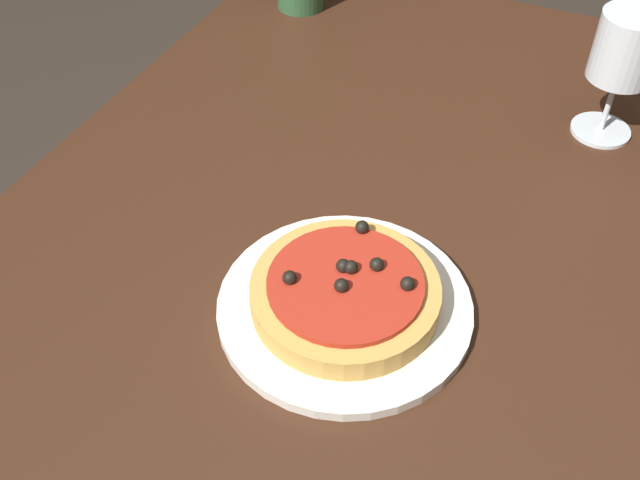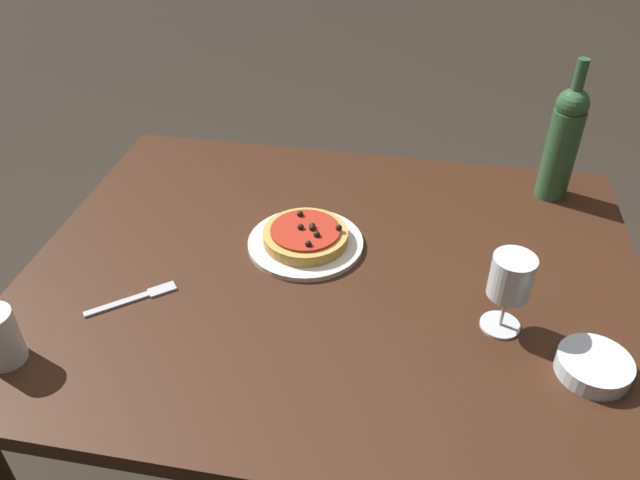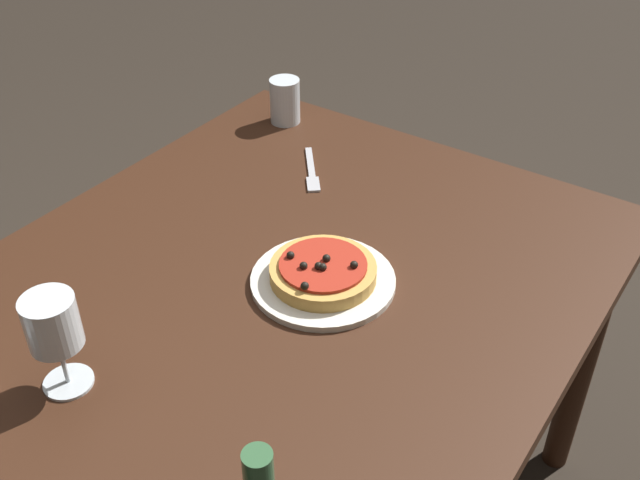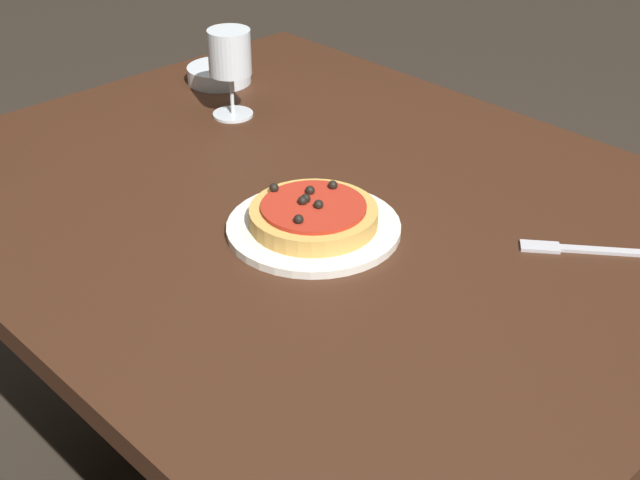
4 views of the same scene
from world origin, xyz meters
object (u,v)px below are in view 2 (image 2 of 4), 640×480
side_bowl (594,366)px  fork (137,298)px  wine_bottle (563,141)px  dining_table (332,300)px  dinner_plate (306,243)px  wine_glass (511,279)px  pizza (306,235)px

side_bowl → fork: 0.84m
wine_bottle → side_bowl: 0.59m
wine_bottle → fork: (0.83, 0.54, -0.14)m
dining_table → side_bowl: (-0.48, 0.19, 0.10)m
dinner_plate → wine_glass: size_ratio=1.55×
wine_glass → dinner_plate: bearing=-23.7°
dining_table → dinner_plate: dinner_plate is taller
fork → dining_table: bearing=-15.4°
dining_table → dinner_plate: bearing=-44.4°
dining_table → pizza: 0.15m
wine_glass → side_bowl: (-0.15, 0.09, -0.10)m
dinner_plate → pizza: (-0.00, 0.00, 0.02)m
dinner_plate → fork: bearing=38.2°
dinner_plate → side_bowl: size_ratio=1.98×
side_bowl → wine_glass: bearing=-30.0°
dinner_plate → wine_glass: bearing=156.3°
dinner_plate → wine_bottle: (-0.54, -0.31, 0.14)m
dinner_plate → fork: size_ratio=1.65×
dining_table → fork: size_ratio=8.31×
pizza → side_bowl: pizza is taller
wine_glass → fork: 0.70m
wine_glass → fork: (0.69, 0.05, -0.11)m
side_bowl → fork: bearing=-2.4°
wine_glass → wine_bottle: bearing=-106.1°
pizza → wine_bottle: bearing=-150.4°
side_bowl → fork: (0.84, -0.04, -0.01)m
wine_bottle → side_bowl: size_ratio=2.69×
dining_table → wine_glass: 0.40m
wine_bottle → pizza: bearing=29.6°
dinner_plate → pizza: pizza is taller
dinner_plate → side_bowl: (-0.55, 0.26, 0.01)m
fork → wine_glass: bearing=-35.0°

